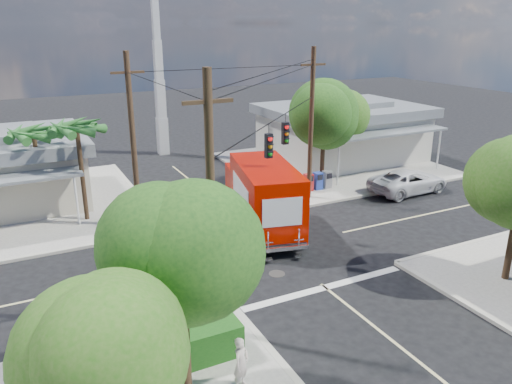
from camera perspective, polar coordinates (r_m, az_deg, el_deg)
ground at (r=24.10m, az=2.14°, el=-6.33°), size 120.00×120.00×0.00m
sidewalk_ne at (r=38.23m, az=8.67°, el=3.14°), size 14.12×14.12×0.14m
sidewalk_nw at (r=31.65m, az=-25.67°, el=-1.87°), size 14.12×14.12×0.14m
road_markings at (r=22.94m, az=3.92°, el=-7.70°), size 32.00×32.00×0.01m
building_ne at (r=39.49m, az=9.86°, el=6.94°), size 11.80×10.20×4.50m
radio_tower at (r=40.89m, az=-10.97°, el=11.99°), size 0.80×0.80×17.00m
tree_sw_front at (r=13.45m, az=-8.53°, el=-7.37°), size 3.88×3.78×6.03m
tree_sw_back at (r=11.09m, az=-16.95°, el=-16.84°), size 3.56×3.42×5.41m
tree_ne_front at (r=31.85m, az=7.88°, el=8.73°), size 4.21×4.14×6.66m
tree_ne_back at (r=35.20m, az=9.35°, el=8.64°), size 3.77×3.66×5.82m
palm_nw_front at (r=27.27m, az=-19.79°, el=6.72°), size 3.01×3.08×5.59m
palm_nw_back at (r=28.66m, az=-24.08°, el=5.98°), size 3.01×3.08×5.19m
utility_poles at (r=23.24m, az=-3.07°, el=4.94°), size 12.00×10.68×9.00m
picket_fence at (r=16.75m, az=-12.84°, el=-16.44°), size 5.94×0.06×1.00m
hedge_sw at (r=16.07m, az=-12.82°, el=-18.09°), size 6.20×1.20×1.10m
vending_boxes at (r=31.97m, az=7.07°, el=1.27°), size 1.90×0.50×1.10m
delivery_truck at (r=25.69m, az=0.72°, el=-0.32°), size 4.29×8.59×3.58m
parked_car at (r=32.98m, az=17.02°, el=1.21°), size 5.41×2.69×1.48m
pedestrian at (r=15.11m, az=-1.71°, el=-18.98°), size 0.71×0.66×1.64m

